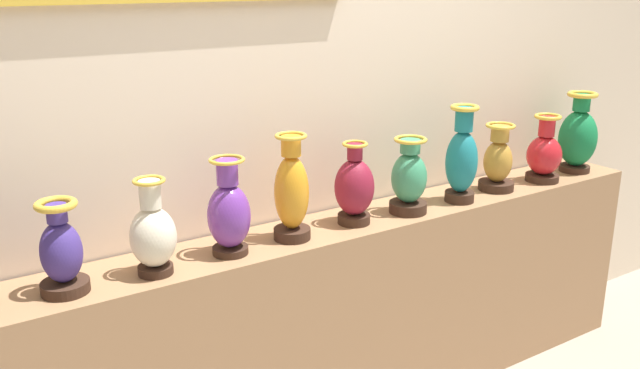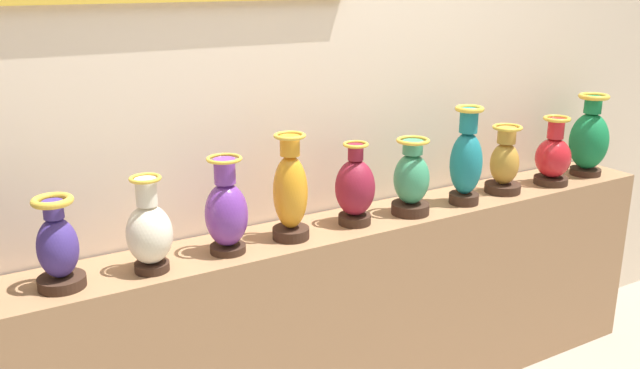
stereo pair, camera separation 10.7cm
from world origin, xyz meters
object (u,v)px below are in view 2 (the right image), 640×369
vase_crimson (553,157)px  vase_emerald (589,139)px  vase_jade (411,180)px  vase_violet (226,212)px  vase_teal (466,161)px  vase_ochre (504,164)px  vase_indigo (58,248)px  vase_burgundy (355,189)px  vase_amber (290,193)px  vase_ivory (149,232)px

vase_crimson → vase_emerald: size_ratio=0.80×
vase_jade → vase_crimson: size_ratio=0.99×
vase_violet → vase_jade: 0.80m
vase_violet → vase_emerald: (1.89, 0.01, 0.03)m
vase_teal → vase_emerald: vase_teal is taller
vase_ochre → vase_emerald: bearing=-0.3°
vase_indigo → vase_burgundy: (1.10, 0.01, 0.01)m
vase_amber → vase_teal: vase_teal is taller
vase_crimson → vase_violet: bearing=179.5°
vase_indigo → vase_violet: vase_violet is taller
vase_teal → vase_burgundy: bearing=176.7°
vase_indigo → vase_violet: 0.56m
vase_burgundy → vase_crimson: vase_burgundy is taller
vase_indigo → vase_ivory: (0.28, -0.02, 0.01)m
vase_amber → vase_burgundy: 0.29m
vase_emerald → vase_jade: bearing=-179.3°
vase_indigo → vase_violet: size_ratio=0.86×
vase_amber → vase_ochre: bearing=0.3°
vase_burgundy → vase_teal: size_ratio=0.78×
vase_ochre → vase_burgundy: bearing=179.9°
vase_indigo → vase_amber: size_ratio=0.75×
vase_burgundy → vase_crimson: bearing=-1.4°
vase_ivory → vase_indigo: bearing=175.6°
vase_burgundy → vase_emerald: (1.35, -0.00, 0.03)m
vase_indigo → vase_burgundy: 1.10m
vase_burgundy → vase_emerald: 1.35m
vase_ivory → vase_amber: bearing=2.2°
vase_teal → vase_crimson: bearing=0.6°
vase_violet → vase_teal: 1.08m
vase_teal → vase_ochre: 0.27m
vase_jade → vase_emerald: (1.09, 0.01, 0.04)m
vase_violet → vase_burgundy: bearing=1.2°
vase_ivory → vase_jade: vase_ivory is taller
vase_teal → vase_ivory: bearing=179.9°
vase_amber → vase_teal: (0.83, -0.02, 0.01)m
vase_ivory → vase_violet: (0.28, 0.02, 0.01)m
vase_indigo → vase_ivory: vase_ivory is taller
vase_teal → vase_ochre: vase_teal is taller
vase_jade → vase_crimson: (0.82, -0.01, -0.01)m
vase_indigo → vase_crimson: (2.18, -0.02, -0.00)m
vase_violet → vase_emerald: bearing=0.2°
vase_amber → vase_jade: (0.55, -0.01, -0.04)m
vase_violet → vase_crimson: size_ratio=1.09×
vase_jade → vase_emerald: vase_emerald is taller
vase_jade → vase_crimson: 0.82m
vase_indigo → vase_ivory: size_ratio=0.91×
vase_ivory → vase_amber: 0.54m
vase_jade → vase_amber: bearing=178.9°
vase_violet → vase_burgundy: vase_violet is taller
vase_amber → vase_burgundy: vase_amber is taller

